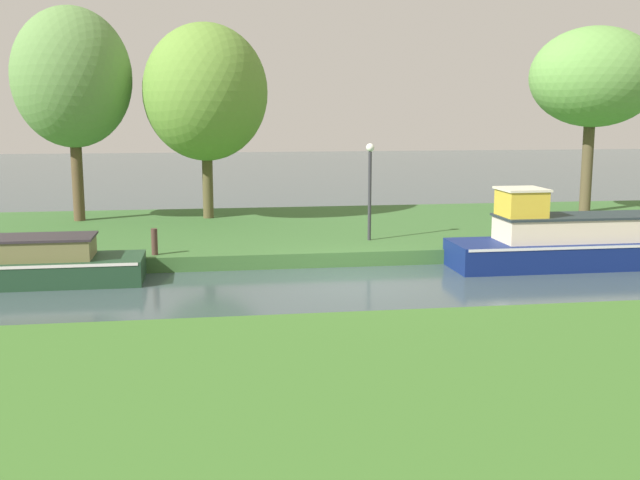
# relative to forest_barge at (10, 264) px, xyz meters

# --- Properties ---
(ground_plane) EXTENTS (120.00, 120.00, 0.00)m
(ground_plane) POSITION_rel_forest_barge_xyz_m (8.41, -1.20, -0.50)
(ground_plane) COLOR #3C4F51
(riverbank_far) EXTENTS (72.00, 10.00, 0.40)m
(riverbank_far) POSITION_rel_forest_barge_xyz_m (8.41, 5.80, -0.30)
(riverbank_far) COLOR #3C6931
(riverbank_far) RESTS_ON ground_plane
(riverbank_near) EXTENTS (72.00, 10.00, 0.40)m
(riverbank_near) POSITION_rel_forest_barge_xyz_m (8.41, -10.20, -0.30)
(riverbank_near) COLOR #3F712A
(riverbank_near) RESTS_ON ground_plane
(forest_barge) EXTENTS (6.29, 1.75, 1.17)m
(forest_barge) POSITION_rel_forest_barge_xyz_m (0.00, 0.00, 0.00)
(forest_barge) COLOR #204028
(forest_barge) RESTS_ON ground_plane
(navy_narrowboat) EXTENTS (8.02, 1.86, 2.15)m
(navy_narrowboat) POSITION_rel_forest_barge_xyz_m (15.17, -0.00, 0.18)
(navy_narrowboat) COLOR navy
(navy_narrowboat) RESTS_ON ground_plane
(willow_tree_left) EXTENTS (3.97, 3.97, 7.21)m
(willow_tree_left) POSITION_rel_forest_barge_xyz_m (0.40, 8.13, 4.75)
(willow_tree_left) COLOR brown
(willow_tree_left) RESTS_ON riverbank_far
(willow_tree_centre) EXTENTS (4.23, 4.65, 6.70)m
(willow_tree_centre) POSITION_rel_forest_barge_xyz_m (4.83, 7.72, 4.27)
(willow_tree_centre) COLOR brown
(willow_tree_centre) RESTS_ON riverbank_far
(willow_tree_right) EXTENTS (4.80, 4.04, 6.79)m
(willow_tree_right) POSITION_rel_forest_barge_xyz_m (18.88, 7.50, 4.85)
(willow_tree_right) COLOR brown
(willow_tree_right) RESTS_ON riverbank_far
(lamp_post) EXTENTS (0.24, 0.24, 2.83)m
(lamp_post) POSITION_rel_forest_barge_xyz_m (9.48, 2.68, 1.69)
(lamp_post) COLOR #333338
(lamp_post) RESTS_ON riverbank_far
(mooring_post_far) EXTENTS (0.17, 0.17, 0.70)m
(mooring_post_far) POSITION_rel_forest_barge_xyz_m (3.37, 1.26, 0.26)
(mooring_post_far) COLOR #4A3229
(mooring_post_far) RESTS_ON riverbank_far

